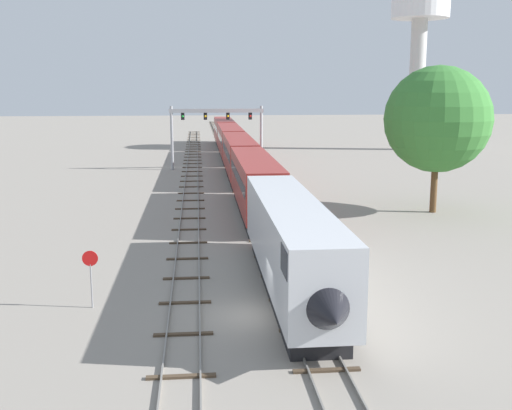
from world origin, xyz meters
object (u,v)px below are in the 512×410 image
(stop_sign, at_px, (91,271))
(water_tower, at_px, (420,15))
(passenger_train, at_px, (239,157))
(signal_gantry, at_px, (217,123))
(trackside_tree_left, at_px, (438,119))

(stop_sign, bearing_deg, water_tower, 60.01)
(passenger_train, relative_size, signal_gantry, 8.26)
(trackside_tree_left, bearing_deg, water_tower, 72.21)
(water_tower, height_order, trackside_tree_left, water_tower)
(trackside_tree_left, bearing_deg, stop_sign, -140.34)
(passenger_train, xyz_separation_m, signal_gantry, (-2.25, 8.69, 3.34))
(stop_sign, bearing_deg, trackside_tree_left, 39.66)
(signal_gantry, relative_size, stop_sign, 4.20)
(signal_gantry, bearing_deg, passenger_train, -75.48)
(signal_gantry, xyz_separation_m, trackside_tree_left, (17.51, -29.50, 1.96))
(stop_sign, bearing_deg, passenger_train, 76.53)
(trackside_tree_left, bearing_deg, signal_gantry, 120.69)
(water_tower, distance_m, trackside_tree_left, 55.81)
(passenger_train, height_order, water_tower, water_tower)
(water_tower, xyz_separation_m, stop_sign, (-41.77, -72.37, -20.09))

